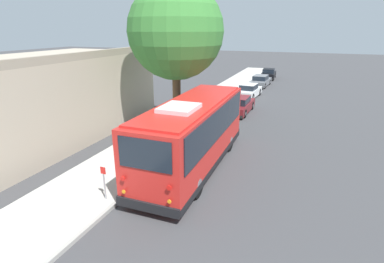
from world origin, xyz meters
name	(u,v)px	position (x,y,z in m)	size (l,w,h in m)	color
ground_plane	(183,177)	(0.00, 0.00, 0.00)	(160.00, 160.00, 0.00)	#3D3D3F
sidewalk_slab	(120,164)	(0.00, 3.34, 0.07)	(80.00, 3.54, 0.15)	#B2AFA8
curb_strip	(153,171)	(0.00, 1.50, 0.07)	(80.00, 0.14, 0.15)	#9D9A94
shuttle_bus	(193,131)	(1.21, -0.03, 1.85)	(9.23, 2.78, 3.43)	red
parked_sedan_maroon	(239,105)	(11.84, 0.18, 0.60)	(4.41, 1.85, 1.30)	maroon
parked_sedan_white	(249,91)	(17.75, 0.56, 0.60)	(4.29, 1.96, 1.31)	silver
parked_sedan_gray	(261,81)	(24.21, 0.47, 0.58)	(4.66, 1.95, 1.26)	slate
parked_sedan_black	(269,74)	(30.15, 0.37, 0.61)	(4.24, 1.86, 1.32)	black
street_tree	(177,25)	(5.60, 2.71, 6.60)	(5.57, 5.57, 9.70)	brown
sign_post_near	(104,183)	(-2.95, 1.98, 0.85)	(0.06, 0.22, 1.35)	gray
sign_post_far	(129,164)	(-1.27, 1.98, 0.87)	(0.06, 0.22, 1.39)	gray
fire_hydrant	(208,112)	(9.17, 1.88, 0.55)	(0.22, 0.22, 0.81)	gold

